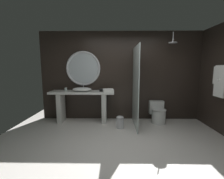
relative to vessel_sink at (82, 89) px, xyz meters
The scene contains 13 objects.
ground_plane 2.17m from the vessel_sink, 54.26° to the right, with size 5.76×5.76×0.00m, color silver.
back_wall_panel 1.23m from the vessel_sink, 15.49° to the left, with size 4.80×0.10×2.60m, color black.
vanity_counter 0.36m from the vessel_sink, 20.61° to the right, with size 1.81×0.50×0.90m.
vessel_sink is the anchor object (origin of this frame).
tumbler_cup 0.46m from the vessel_sink, behind, with size 0.07×0.07×0.10m, color silver.
tissue_box 0.59m from the vessel_sink, ahead, with size 0.17×0.12×0.07m, color black.
round_wall_mirror 0.63m from the vessel_sink, 88.87° to the left, with size 1.01×0.06×1.01m.
shower_glass_panel 1.51m from the vessel_sink, 11.53° to the right, with size 0.02×1.13×2.10m, color silver.
rain_shower_head 2.79m from the vessel_sink, ahead, with size 0.22×0.22×0.30m.
hanging_bathrobe 3.46m from the vessel_sink, 13.35° to the right, with size 0.20×0.53×0.79m.
toilet 2.27m from the vessel_sink, ahead, with size 0.41×0.58×0.58m.
waste_bin 1.41m from the vessel_sink, 23.69° to the right, with size 0.20×0.20×0.32m.
folded_hand_towel 0.77m from the vessel_sink, 11.24° to the right, with size 0.28×0.14×0.09m, color white.
Camera 1 is at (-0.22, -2.69, 1.56)m, focal length 24.46 mm.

